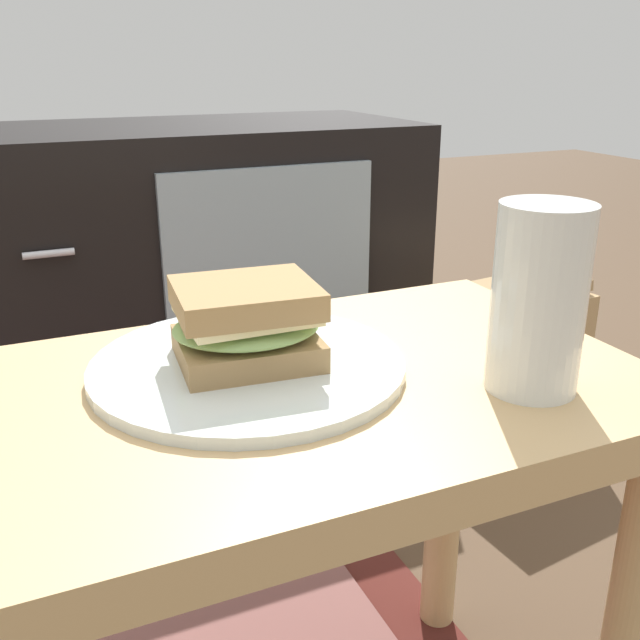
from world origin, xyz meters
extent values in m
cube|color=tan|center=(0.00, 0.00, 0.44)|extent=(0.56, 0.36, 0.04)
cylinder|color=tan|center=(-0.25, 0.14, 0.21)|extent=(0.04, 0.04, 0.43)
cylinder|color=tan|center=(0.25, 0.14, 0.21)|extent=(0.04, 0.04, 0.43)
cube|color=black|center=(0.11, 0.95, 0.29)|extent=(0.96, 0.44, 0.58)
cube|color=#8C9EA8|center=(0.23, 0.72, 0.30)|extent=(0.40, 0.01, 0.44)
cylinder|color=silver|center=(-0.15, 0.72, 0.41)|extent=(0.08, 0.01, 0.01)
cylinder|color=silver|center=(-0.15, 0.72, 0.19)|extent=(0.08, 0.01, 0.01)
cube|color=#4C1E19|center=(-0.21, 0.36, 0.00)|extent=(0.95, 0.80, 0.01)
cube|color=brown|center=(-0.21, 0.36, 0.01)|extent=(0.78, 0.66, 0.00)
cylinder|color=silver|center=(-0.04, 0.04, 0.47)|extent=(0.26, 0.26, 0.01)
cube|color=#9E7A4C|center=(-0.04, 0.04, 0.48)|extent=(0.12, 0.11, 0.02)
ellipsoid|color=#8CB260|center=(-0.04, 0.04, 0.50)|extent=(0.13, 0.11, 0.02)
cube|color=beige|center=(-0.04, 0.04, 0.51)|extent=(0.10, 0.09, 0.01)
cube|color=#9E7A4C|center=(-0.04, 0.04, 0.53)|extent=(0.12, 0.11, 0.02)
cylinder|color=silver|center=(0.15, -0.09, 0.53)|extent=(0.07, 0.07, 0.15)
cylinder|color=orange|center=(0.15, -0.09, 0.52)|extent=(0.06, 0.06, 0.11)
cylinder|color=white|center=(0.15, -0.09, 0.58)|extent=(0.06, 0.06, 0.01)
cube|color=tan|center=(0.64, 0.52, 0.15)|extent=(0.25, 0.21, 0.29)
cube|color=#987950|center=(0.64, 0.52, 0.30)|extent=(0.24, 0.18, 0.04)
camera|label=1|loc=(-0.21, -0.50, 0.71)|focal=40.69mm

